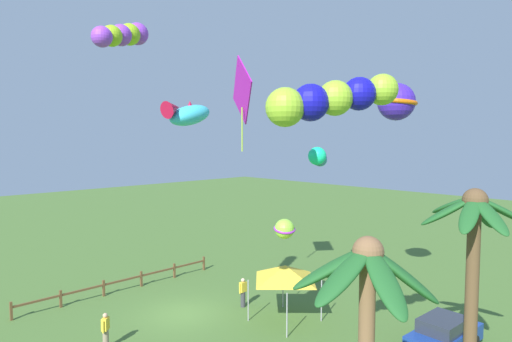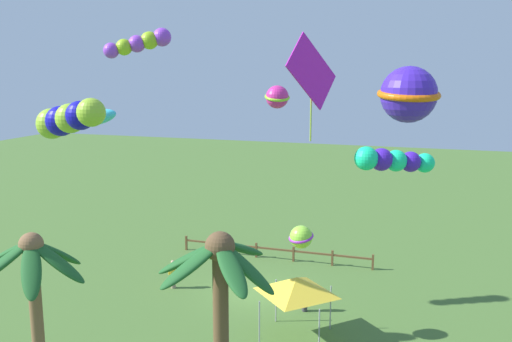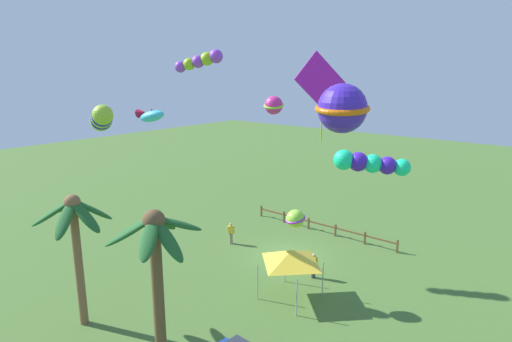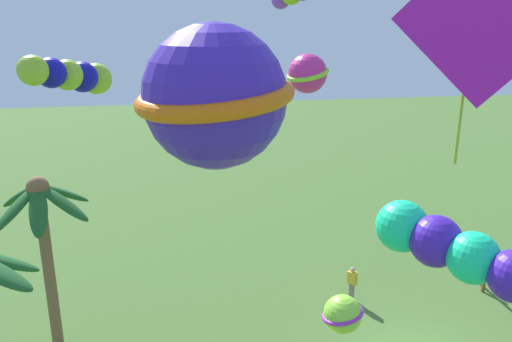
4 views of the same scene
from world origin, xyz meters
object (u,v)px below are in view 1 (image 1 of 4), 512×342
(festival_tent, at_px, (285,273))
(kite_tube_6, at_px, (123,35))
(kite_diamond_2, at_px, (242,92))
(kite_ball_3, at_px, (285,229))
(palm_tree_0, at_px, (473,243))
(kite_ball_7, at_px, (287,105))
(spectator_1, at_px, (243,292))
(kite_tube_4, at_px, (319,158))
(parked_car_0, at_px, (444,334))
(palm_tree_1, at_px, (365,301))
(kite_ball_5, at_px, (396,102))
(kite_tube_0, at_px, (329,99))
(kite_fish_1, at_px, (188,114))
(spectator_0, at_px, (106,330))

(festival_tent, xyz_separation_m, kite_tube_6, (7.90, -1.09, 10.55))
(kite_diamond_2, bearing_deg, kite_ball_3, 95.57)
(palm_tree_0, xyz_separation_m, kite_ball_7, (0.66, -8.13, 5.20))
(spectator_1, distance_m, kite_tube_4, 8.55)
(palm_tree_0, xyz_separation_m, parked_car_0, (-2.64, -1.95, -4.77))
(kite_diamond_2, height_order, kite_tube_6, kite_tube_6)
(palm_tree_1, relative_size, kite_diamond_2, 1.35)
(kite_tube_4, xyz_separation_m, kite_ball_5, (-0.72, 4.29, 2.91))
(kite_tube_0, bearing_deg, palm_tree_0, 163.30)
(kite_fish_1, bearing_deg, kite_ball_5, 177.85)
(kite_fish_1, xyz_separation_m, kite_ball_3, (-8.01, -3.10, -5.27))
(spectator_1, distance_m, kite_tube_6, 14.51)
(kite_ball_3, bearing_deg, parked_car_0, 108.95)
(palm_tree_1, relative_size, spectator_1, 4.25)
(palm_tree_1, distance_m, festival_tent, 11.18)
(parked_car_0, relative_size, kite_ball_3, 2.66)
(palm_tree_0, xyz_separation_m, kite_ball_3, (-0.21, -9.01, -0.87))
(palm_tree_1, xyz_separation_m, kite_ball_7, (-5.89, -7.88, 5.59))
(kite_diamond_2, bearing_deg, palm_tree_0, 90.30)
(parked_car_0, height_order, kite_ball_7, kite_ball_7)
(parked_car_0, relative_size, spectator_1, 2.51)
(palm_tree_0, bearing_deg, festival_tent, -90.51)
(kite_diamond_2, height_order, kite_ball_3, kite_diamond_2)
(palm_tree_0, height_order, kite_fish_1, kite_fish_1)
(kite_diamond_2, relative_size, kite_ball_3, 3.35)
(kite_ball_7, bearing_deg, kite_tube_0, 49.66)
(festival_tent, bearing_deg, spectator_1, -85.04)
(kite_diamond_2, bearing_deg, kite_fish_1, 37.44)
(kite_diamond_2, bearing_deg, kite_ball_5, 126.07)
(parked_car_0, xyz_separation_m, kite_tube_0, (8.67, 0.14, 9.47))
(kite_tube_6, bearing_deg, spectator_0, -93.31)
(festival_tent, bearing_deg, parked_car_0, 110.35)
(palm_tree_0, xyz_separation_m, spectator_1, (0.17, -11.69, -4.71))
(palm_tree_0, distance_m, kite_fish_1, 10.73)
(kite_ball_3, bearing_deg, palm_tree_1, 52.33)
(palm_tree_1, distance_m, kite_ball_5, 13.63)
(palm_tree_1, height_order, festival_tent, palm_tree_1)
(palm_tree_1, relative_size, spectator_0, 4.25)
(kite_tube_0, relative_size, kite_diamond_2, 0.70)
(kite_tube_6, bearing_deg, kite_tube_0, 102.45)
(palm_tree_0, relative_size, kite_tube_6, 2.64)
(kite_ball_3, distance_m, kite_tube_4, 5.07)
(kite_tube_0, xyz_separation_m, kite_tube_4, (-9.90, -7.93, -2.12))
(festival_tent, relative_size, kite_ball_3, 1.91)
(palm_tree_0, height_order, festival_tent, palm_tree_0)
(spectator_0, height_order, kite_fish_1, kite_fish_1)
(spectator_1, relative_size, kite_ball_7, 1.15)
(palm_tree_1, bearing_deg, festival_tent, -127.62)
(kite_tube_0, xyz_separation_m, kite_ball_7, (-5.37, -6.32, 0.50))
(palm_tree_0, distance_m, kite_tube_6, 14.71)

